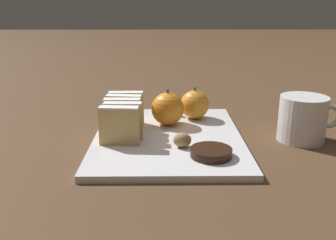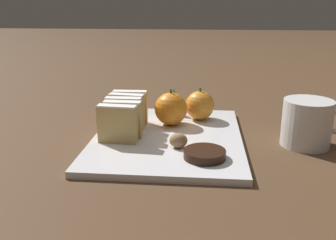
{
  "view_description": "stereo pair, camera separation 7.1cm",
  "coord_description": "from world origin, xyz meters",
  "px_view_note": "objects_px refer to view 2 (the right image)",
  "views": [
    {
      "loc": [
        -0.01,
        -0.68,
        0.26
      ],
      "look_at": [
        0.0,
        0.0,
        0.04
      ],
      "focal_mm": 40.0,
      "sensor_mm": 36.0,
      "label": 1
    },
    {
      "loc": [
        0.06,
        -0.68,
        0.26
      ],
      "look_at": [
        0.0,
        0.0,
        0.04
      ],
      "focal_mm": 40.0,
      "sensor_mm": 36.0,
      "label": 2
    }
  ],
  "objects_px": {
    "orange_near": "(200,105)",
    "walnut": "(178,140)",
    "chocolate_cookie": "(205,154)",
    "coffee_mug": "(307,122)",
    "orange_far": "(170,109)"
  },
  "relations": [
    {
      "from": "orange_far",
      "to": "walnut",
      "type": "relative_size",
      "value": 2.37
    },
    {
      "from": "chocolate_cookie",
      "to": "orange_far",
      "type": "bearing_deg",
      "value": 113.21
    },
    {
      "from": "walnut",
      "to": "coffee_mug",
      "type": "distance_m",
      "value": 0.25
    },
    {
      "from": "orange_near",
      "to": "walnut",
      "type": "bearing_deg",
      "value": -101.6
    },
    {
      "from": "orange_near",
      "to": "coffee_mug",
      "type": "height_order",
      "value": "coffee_mug"
    },
    {
      "from": "orange_near",
      "to": "orange_far",
      "type": "relative_size",
      "value": 0.93
    },
    {
      "from": "orange_near",
      "to": "orange_far",
      "type": "xyz_separation_m",
      "value": [
        -0.06,
        -0.04,
        0.0
      ]
    },
    {
      "from": "walnut",
      "to": "coffee_mug",
      "type": "xyz_separation_m",
      "value": [
        0.24,
        0.07,
        0.02
      ]
    },
    {
      "from": "orange_far",
      "to": "chocolate_cookie",
      "type": "height_order",
      "value": "orange_far"
    },
    {
      "from": "orange_far",
      "to": "coffee_mug",
      "type": "relative_size",
      "value": 0.63
    },
    {
      "from": "orange_far",
      "to": "coffee_mug",
      "type": "distance_m",
      "value": 0.27
    },
    {
      "from": "orange_near",
      "to": "coffee_mug",
      "type": "xyz_separation_m",
      "value": [
        0.2,
        -0.1,
        0.0
      ]
    },
    {
      "from": "coffee_mug",
      "to": "orange_near",
      "type": "bearing_deg",
      "value": 153.01
    },
    {
      "from": "chocolate_cookie",
      "to": "coffee_mug",
      "type": "bearing_deg",
      "value": 30.37
    },
    {
      "from": "walnut",
      "to": "chocolate_cookie",
      "type": "height_order",
      "value": "walnut"
    }
  ]
}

